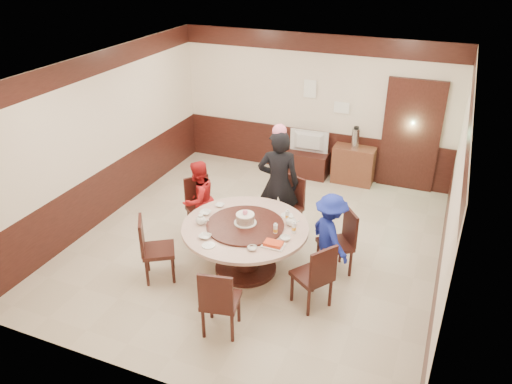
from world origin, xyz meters
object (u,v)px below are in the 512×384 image
at_px(person_blue, 330,235).
at_px(tv_stand, 307,164).
at_px(television, 308,142).
at_px(banquet_table, 245,239).
at_px(shrimp_platter, 273,244).
at_px(thermos, 355,138).
at_px(person_standing, 278,184).
at_px(birthday_cake, 245,218).
at_px(side_cabinet, 353,165).
at_px(person_red, 199,200).

relative_size(person_blue, tv_stand, 1.49).
distance_m(tv_stand, television, 0.47).
relative_size(banquet_table, shrimp_platter, 6.01).
relative_size(shrimp_platter, thermos, 0.79).
bearing_deg(person_blue, banquet_table, 64.64).
xyz_separation_m(banquet_table, shrimp_platter, (0.55, -0.33, 0.24)).
xyz_separation_m(person_standing, person_blue, (1.06, -0.75, -0.27)).
distance_m(person_standing, shrimp_platter, 1.57).
bearing_deg(tv_stand, person_blue, -67.58).
bearing_deg(birthday_cake, side_cabinet, 76.82).
distance_m(shrimp_platter, tv_stand, 3.90).
bearing_deg(thermos, person_red, -122.94).
relative_size(banquet_table, birthday_cake, 5.60).
distance_m(tv_stand, thermos, 1.16).
relative_size(person_standing, tv_stand, 2.12).
xyz_separation_m(person_standing, shrimp_platter, (0.48, -1.49, -0.12)).
xyz_separation_m(side_cabinet, thermos, (-0.01, 0.00, 0.56)).
relative_size(birthday_cake, thermos, 0.85).
distance_m(television, side_cabinet, 1.00).
height_order(shrimp_platter, television, television).
bearing_deg(television, person_blue, 110.36).
height_order(birthday_cake, side_cabinet, birthday_cake).
bearing_deg(television, thermos, 179.80).
distance_m(birthday_cake, thermos, 3.57).
bearing_deg(tv_stand, thermos, 1.85).
height_order(person_red, thermos, person_red).
xyz_separation_m(person_red, birthday_cake, (1.07, -0.58, 0.20)).
distance_m(birthday_cake, television, 3.45).
xyz_separation_m(shrimp_platter, side_cabinet, (0.25, 3.84, -0.40)).
bearing_deg(person_blue, side_cabinet, -38.90).
distance_m(person_standing, person_red, 1.30).
bearing_deg(person_blue, shrimp_platter, 96.46).
relative_size(tv_stand, thermos, 2.24).
bearing_deg(banquet_table, person_red, 150.41).
distance_m(banquet_table, person_blue, 1.21).
bearing_deg(birthday_cake, person_blue, 18.04).
bearing_deg(side_cabinet, tv_stand, -178.16).
relative_size(person_red, television, 1.67).
bearing_deg(tv_stand, person_red, -108.30).
relative_size(person_standing, shrimp_platter, 6.02).
height_order(person_red, television, person_red).
height_order(banquet_table, side_cabinet, banquet_table).
distance_m(person_red, person_blue, 2.22).
height_order(birthday_cake, tv_stand, birthday_cake).
xyz_separation_m(shrimp_platter, television, (-0.68, 3.81, -0.05)).
relative_size(person_blue, birthday_cake, 3.93).
bearing_deg(shrimp_platter, television, 100.17).
bearing_deg(person_red, person_blue, 100.08).
height_order(tv_stand, side_cabinet, side_cabinet).
relative_size(television, side_cabinet, 0.97).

